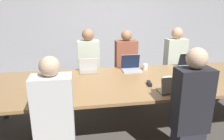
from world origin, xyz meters
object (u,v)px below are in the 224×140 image
object	(u,v)px
laptop_near_left	(55,93)
bottle_near_left	(33,88)
person_far_midleft	(89,67)
cup_far_right	(202,65)
cup_far_center	(145,67)
laptop_near_midright	(172,88)
person_far_right	(175,64)
laptop_far_midleft	(88,68)
person_far_center	(126,68)
laptop_far_center	(131,66)
cup_near_midright	(189,89)
person_near_midright	(191,111)
laptop_far_right	(188,63)
stapler	(149,84)
person_near_left	(55,124)

from	to	relation	value
laptop_near_left	bottle_near_left	xyz separation A→B (m)	(-0.29, 0.19, 0.01)
person_far_midleft	cup_far_right	bearing A→B (deg)	-16.11
cup_far_center	bottle_near_left	size ratio (longest dim) A/B	0.48
laptop_near_midright	person_far_right	xyz separation A→B (m)	(0.75, 1.50, -0.12)
laptop_far_midleft	person_far_center	bearing A→B (deg)	26.94
laptop_far_center	person_far_center	xyz separation A→B (m)	(0.00, 0.39, -0.15)
laptop_far_center	cup_near_midright	bearing A→B (deg)	-64.23
person_near_midright	laptop_near_left	size ratio (longest dim) A/B	4.01
cup_near_midright	laptop_far_midleft	bearing A→B (deg)	139.08
person_near_midright	laptop_far_right	bearing A→B (deg)	-116.91
cup_near_midright	cup_far_right	xyz separation A→B (m)	(0.80, 0.99, 0.01)
laptop_far_midleft	stapler	size ratio (longest dim) A/B	2.02
cup_far_center	laptop_far_midleft	world-z (taller)	laptop_far_midleft
person_near_left	laptop_far_right	xyz separation A→B (m)	(2.25, 1.48, 0.14)
cup_far_center	stapler	size ratio (longest dim) A/B	0.66
person_near_midright	cup_near_midright	distance (m)	0.47
laptop_far_midleft	laptop_far_center	bearing A→B (deg)	-1.50
person_far_right	person_far_midleft	bearing A→B (deg)	177.39
laptop_near_left	laptop_far_right	xyz separation A→B (m)	(2.27, 1.02, -0.01)
person_far_center	laptop_near_left	size ratio (longest dim) A/B	3.92
bottle_near_left	person_far_right	world-z (taller)	person_far_right
laptop_near_midright	person_far_midleft	bearing A→B (deg)	-58.53
person_near_left	cup_far_right	bearing A→B (deg)	-150.40
person_far_midleft	person_far_right	world-z (taller)	same
person_near_midright	cup_near_midright	size ratio (longest dim) A/B	17.36
person_far_right	cup_far_right	distance (m)	0.59
stapler	cup_near_midright	bearing A→B (deg)	-29.56
stapler	person_far_midleft	bearing A→B (deg)	127.23
person_near_midright	laptop_far_midleft	size ratio (longest dim) A/B	4.56
laptop_far_center	laptop_far_right	xyz separation A→B (m)	(1.07, 0.00, -0.00)
person_far_center	person_far_midleft	distance (m)	0.71
laptop_far_midleft	bottle_near_left	distance (m)	1.13
laptop_near_left	cup_far_right	bearing A→B (deg)	-159.25
cup_near_midright	bottle_near_left	world-z (taller)	bottle_near_left
person_far_center	person_near_midright	distance (m)	1.90
bottle_near_left	laptop_far_right	bearing A→B (deg)	17.89
person_near_left	bottle_near_left	world-z (taller)	person_near_left
cup_far_center	laptop_near_left	bearing A→B (deg)	-145.43
person_far_right	stapler	xyz separation A→B (m)	(-0.94, -1.19, 0.08)
person_near_midright	laptop_far_midleft	world-z (taller)	person_near_midright
person_far_midleft	bottle_near_left	size ratio (longest dim) A/B	6.71
laptop_far_center	cup_far_right	distance (m)	1.31
person_far_center	person_far_midleft	world-z (taller)	person_far_midleft
person_far_right	stapler	distance (m)	1.52
laptop_far_midleft	bottle_near_left	bearing A→B (deg)	-131.78
cup_near_midright	stapler	size ratio (longest dim) A/B	0.53
cup_far_center	person_far_midleft	distance (m)	1.09
laptop_near_midright	cup_far_right	xyz separation A→B (m)	(1.04, 1.00, -0.02)
person_far_midleft	cup_far_right	size ratio (longest dim) A/B	14.95
laptop_near_midright	laptop_far_midleft	distance (m)	1.47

